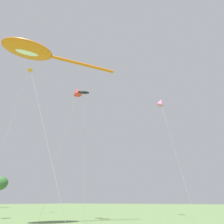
# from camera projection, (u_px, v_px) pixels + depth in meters

# --- Properties ---
(big_show_kite) EXTENTS (9.25, 7.91, 14.76)m
(big_show_kite) POSITION_uv_depth(u_px,v_px,m) (31.00, 51.00, 16.54)
(big_show_kite) COLOR orange
(big_show_kite) RESTS_ON ground
(small_kite_stunt_black) EXTENTS (2.45, 1.87, 23.27)m
(small_kite_stunt_black) POSITION_uv_depth(u_px,v_px,m) (30.00, 69.00, 31.17)
(small_kite_stunt_black) COLOR orange
(small_kite_stunt_black) RESTS_ON ground
(small_kite_bird_shape) EXTENTS (1.99, 1.52, 12.45)m
(small_kite_bird_shape) POSITION_uv_depth(u_px,v_px,m) (83.00, 93.00, 18.97)
(small_kite_bird_shape) COLOR black
(small_kite_bird_shape) RESTS_ON ground
(small_kite_box_yellow) EXTENTS (1.36, 3.97, 13.40)m
(small_kite_box_yellow) POSITION_uv_depth(u_px,v_px,m) (77.00, 92.00, 20.16)
(small_kite_box_yellow) COLOR red
(small_kite_box_yellow) RESTS_ON ground
(small_kite_streamer_purple) EXTENTS (2.56, 2.76, 14.98)m
(small_kite_streamer_purple) POSITION_uv_depth(u_px,v_px,m) (161.00, 102.00, 25.21)
(small_kite_streamer_purple) COLOR pink
(small_kite_streamer_purple) RESTS_ON ground
(tree_shrub_far) EXTENTS (4.05, 4.05, 8.91)m
(tree_shrub_far) POSITION_uv_depth(u_px,v_px,m) (1.00, 183.00, 56.00)
(tree_shrub_far) COLOR #513823
(tree_shrub_far) RESTS_ON ground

